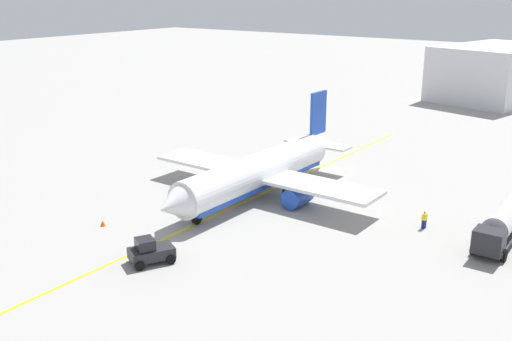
# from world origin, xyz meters

# --- Properties ---
(ground_plane) EXTENTS (400.00, 400.00, 0.00)m
(ground_plane) POSITION_xyz_m (0.00, 0.00, 0.00)
(ground_plane) COLOR #9E9B96
(airplane) EXTENTS (29.87, 27.23, 9.74)m
(airplane) POSITION_xyz_m (-0.47, 0.01, 2.69)
(airplane) COLOR white
(airplane) RESTS_ON ground
(fuel_tanker) EXTENTS (10.69, 2.98, 3.15)m
(fuel_tanker) POSITION_xyz_m (-3.01, 24.56, 1.73)
(fuel_tanker) COLOR #2D2D33
(fuel_tanker) RESTS_ON ground
(pushback_tug) EXTENTS (4.12, 3.61, 2.20)m
(pushback_tug) POSITION_xyz_m (18.03, 2.26, 1.01)
(pushback_tug) COLOR #232328
(pushback_tug) RESTS_ON ground
(refueling_worker) EXTENTS (0.53, 0.38, 1.71)m
(refueling_worker) POSITION_xyz_m (-2.23, 17.91, 0.82)
(refueling_worker) COLOR navy
(refueling_worker) RESTS_ON ground
(safety_cone_nose) EXTENTS (0.51, 0.51, 0.57)m
(safety_cone_nose) POSITION_xyz_m (15.14, -7.06, 0.28)
(safety_cone_nose) COLOR #F2590F
(safety_cone_nose) RESTS_ON ground
(distant_hangar) EXTENTS (29.16, 22.83, 10.69)m
(distant_hangar) POSITION_xyz_m (-75.43, 5.15, 5.34)
(distant_hangar) COLOR silver
(distant_hangar) RESTS_ON ground
(taxi_line_marking) EXTENTS (70.95, 1.33, 0.01)m
(taxi_line_marking) POSITION_xyz_m (0.00, 0.00, 0.01)
(taxi_line_marking) COLOR yellow
(taxi_line_marking) RESTS_ON ground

